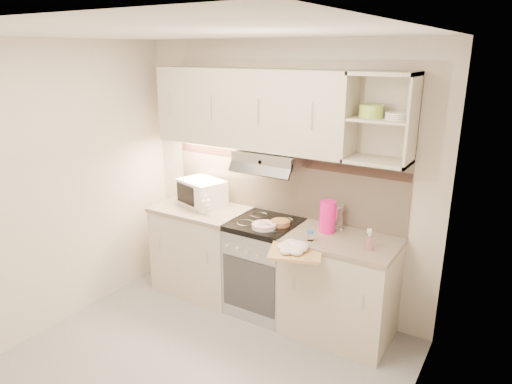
{
  "coord_description": "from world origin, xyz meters",
  "views": [
    {
      "loc": [
        1.98,
        -2.26,
        2.4
      ],
      "look_at": [
        -0.01,
        0.95,
        1.22
      ],
      "focal_mm": 32.0,
      "sensor_mm": 36.0,
      "label": 1
    }
  ],
  "objects_px": {
    "microwave": "(202,192)",
    "watering_can": "(204,205)",
    "spray_bottle": "(369,241)",
    "pink_pitcher": "(328,217)",
    "glass_jar": "(336,217)",
    "cutting_board": "(296,251)",
    "plate_stack": "(264,226)",
    "electric_range": "(265,266)"
  },
  "relations": [
    {
      "from": "microwave",
      "to": "watering_can",
      "type": "bearing_deg",
      "value": -29.67
    },
    {
      "from": "spray_bottle",
      "to": "pink_pitcher",
      "type": "bearing_deg",
      "value": 141.97
    },
    {
      "from": "glass_jar",
      "to": "cutting_board",
      "type": "xyz_separation_m",
      "value": [
        -0.11,
        -0.54,
        -0.14
      ]
    },
    {
      "from": "watering_can",
      "to": "plate_stack",
      "type": "xyz_separation_m",
      "value": [
        0.7,
        -0.05,
        -0.05
      ]
    },
    {
      "from": "glass_jar",
      "to": "spray_bottle",
      "type": "bearing_deg",
      "value": -34.23
    },
    {
      "from": "microwave",
      "to": "electric_range",
      "type": "bearing_deg",
      "value": 9.71
    },
    {
      "from": "plate_stack",
      "to": "watering_can",
      "type": "bearing_deg",
      "value": 175.56
    },
    {
      "from": "pink_pitcher",
      "to": "microwave",
      "type": "bearing_deg",
      "value": 155.75
    },
    {
      "from": "spray_bottle",
      "to": "plate_stack",
      "type": "bearing_deg",
      "value": 166.43
    },
    {
      "from": "glass_jar",
      "to": "spray_bottle",
      "type": "height_order",
      "value": "glass_jar"
    },
    {
      "from": "plate_stack",
      "to": "pink_pitcher",
      "type": "xyz_separation_m",
      "value": [
        0.51,
        0.22,
        0.12
      ]
    },
    {
      "from": "microwave",
      "to": "cutting_board",
      "type": "bearing_deg",
      "value": -3.11
    },
    {
      "from": "watering_can",
      "to": "spray_bottle",
      "type": "distance_m",
      "value": 1.64
    },
    {
      "from": "watering_can",
      "to": "electric_range",
      "type": "bearing_deg",
      "value": 29.67
    },
    {
      "from": "glass_jar",
      "to": "cutting_board",
      "type": "relative_size",
      "value": 0.55
    },
    {
      "from": "cutting_board",
      "to": "plate_stack",
      "type": "bearing_deg",
      "value": 131.57
    },
    {
      "from": "cutting_board",
      "to": "microwave",
      "type": "bearing_deg",
      "value": 140.14
    },
    {
      "from": "spray_bottle",
      "to": "cutting_board",
      "type": "distance_m",
      "value": 0.58
    },
    {
      "from": "pink_pitcher",
      "to": "cutting_board",
      "type": "xyz_separation_m",
      "value": [
        -0.07,
        -0.45,
        -0.17
      ]
    },
    {
      "from": "pink_pitcher",
      "to": "watering_can",
      "type": "bearing_deg",
      "value": 164.09
    },
    {
      "from": "microwave",
      "to": "spray_bottle",
      "type": "bearing_deg",
      "value": 10.64
    },
    {
      "from": "microwave",
      "to": "plate_stack",
      "type": "height_order",
      "value": "microwave"
    },
    {
      "from": "plate_stack",
      "to": "glass_jar",
      "type": "bearing_deg",
      "value": 29.57
    },
    {
      "from": "electric_range",
      "to": "watering_can",
      "type": "bearing_deg",
      "value": -172.58
    },
    {
      "from": "watering_can",
      "to": "spray_bottle",
      "type": "relative_size",
      "value": 1.17
    },
    {
      "from": "electric_range",
      "to": "spray_bottle",
      "type": "height_order",
      "value": "spray_bottle"
    },
    {
      "from": "glass_jar",
      "to": "cutting_board",
      "type": "height_order",
      "value": "glass_jar"
    },
    {
      "from": "microwave",
      "to": "plate_stack",
      "type": "distance_m",
      "value": 0.91
    },
    {
      "from": "microwave",
      "to": "watering_can",
      "type": "height_order",
      "value": "microwave"
    },
    {
      "from": "watering_can",
      "to": "pink_pitcher",
      "type": "height_order",
      "value": "pink_pitcher"
    },
    {
      "from": "microwave",
      "to": "pink_pitcher",
      "type": "xyz_separation_m",
      "value": [
        1.38,
        -0.02,
        0.01
      ]
    },
    {
      "from": "microwave",
      "to": "glass_jar",
      "type": "height_order",
      "value": "microwave"
    },
    {
      "from": "microwave",
      "to": "watering_can",
      "type": "xyz_separation_m",
      "value": [
        0.17,
        -0.18,
        -0.06
      ]
    },
    {
      "from": "watering_can",
      "to": "cutting_board",
      "type": "height_order",
      "value": "watering_can"
    },
    {
      "from": "electric_range",
      "to": "plate_stack",
      "type": "distance_m",
      "value": 0.49
    },
    {
      "from": "watering_can",
      "to": "glass_jar",
      "type": "bearing_deg",
      "value": 33.83
    },
    {
      "from": "cutting_board",
      "to": "glass_jar",
      "type": "bearing_deg",
      "value": 58.06
    },
    {
      "from": "plate_stack",
      "to": "pink_pitcher",
      "type": "bearing_deg",
      "value": 23.0
    },
    {
      "from": "watering_can",
      "to": "spray_bottle",
      "type": "xyz_separation_m",
      "value": [
        1.64,
        -0.01,
        0.0
      ]
    },
    {
      "from": "watering_can",
      "to": "cutting_board",
      "type": "bearing_deg",
      "value": 8.07
    },
    {
      "from": "microwave",
      "to": "cutting_board",
      "type": "height_order",
      "value": "microwave"
    },
    {
      "from": "watering_can",
      "to": "cutting_board",
      "type": "xyz_separation_m",
      "value": [
        1.14,
        -0.29,
        -0.1
      ]
    }
  ]
}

